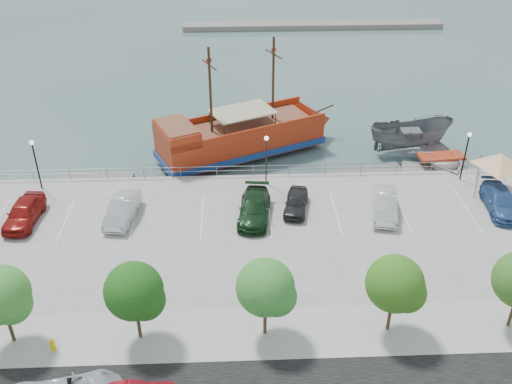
{
  "coord_description": "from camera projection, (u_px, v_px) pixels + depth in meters",
  "views": [
    {
      "loc": [
        -2.47,
        -33.21,
        23.74
      ],
      "look_at": [
        -1.0,
        2.0,
        2.0
      ],
      "focal_mm": 40.0,
      "sensor_mm": 36.0,
      "label": 1
    }
  ],
  "objects": [
    {
      "name": "tree_b",
      "position": [
        3.0,
        297.0,
        29.97
      ],
      "size": [
        3.3,
        3.2,
        5.0
      ],
      "color": "#473321",
      "rests_on": "sidewalk"
    },
    {
      "name": "sidewalk",
      "position": [
        282.0,
        332.0,
        32.28
      ],
      "size": [
        100.0,
        4.0,
        0.05
      ],
      "primitive_type": "cube",
      "color": "#A7A6A3",
      "rests_on": "land_slab"
    },
    {
      "name": "parked_car_f",
      "position": [
        384.0,
        205.0,
        42.17
      ],
      "size": [
        2.53,
        5.11,
        1.61
      ],
      "primitive_type": "imported",
      "rotation": [
        0.0,
        0.0,
        -0.18
      ],
      "color": "silver",
      "rests_on": "land_slab"
    },
    {
      "name": "lamp_post_left",
      "position": [
        35.0,
        156.0,
        44.14
      ],
      "size": [
        0.36,
        0.36,
        4.28
      ],
      "color": "black",
      "rests_on": "land_slab"
    },
    {
      "name": "tree_e",
      "position": [
        398.0,
        286.0,
        30.72
      ],
      "size": [
        3.3,
        3.2,
        5.0
      ],
      "color": "#473321",
      "rests_on": "sidewalk"
    },
    {
      "name": "tree_d",
      "position": [
        268.0,
        290.0,
        30.47
      ],
      "size": [
        3.3,
        3.2,
        5.0
      ],
      "color": "#473321",
      "rests_on": "sidewalk"
    },
    {
      "name": "canopy_tent",
      "position": [
        503.0,
        155.0,
        43.48
      ],
      "size": [
        6.03,
        6.03,
        3.81
      ],
      "rotation": [
        0.0,
        0.0,
        -0.42
      ],
      "color": "slate",
      "rests_on": "land_slab"
    },
    {
      "name": "dock_west",
      "position": [
        95.0,
        179.0,
        48.53
      ],
      "size": [
        6.48,
        2.28,
        0.36
      ],
      "primitive_type": "cube",
      "rotation": [
        0.0,
        0.0,
        -0.07
      ],
      "color": "slate",
      "rests_on": "ground"
    },
    {
      "name": "speedboat",
      "position": [
        440.0,
        161.0,
        50.33
      ],
      "size": [
        5.23,
        6.89,
        1.34
      ],
      "primitive_type": "imported",
      "rotation": [
        0.0,
        0.0,
        0.1
      ],
      "color": "silver",
      "rests_on": "ground"
    },
    {
      "name": "parked_car_a",
      "position": [
        24.0,
        212.0,
        41.27
      ],
      "size": [
        2.29,
        4.99,
        1.66
      ],
      "primitive_type": "imported",
      "rotation": [
        0.0,
        0.0,
        -0.07
      ],
      "color": "maroon",
      "rests_on": "land_slab"
    },
    {
      "name": "far_shore",
      "position": [
        313.0,
        25.0,
        88.24
      ],
      "size": [
        40.0,
        3.0,
        0.8
      ],
      "primitive_type": "cube",
      "color": "gray",
      "rests_on": "ground"
    },
    {
      "name": "lamp_post_right",
      "position": [
        467.0,
        148.0,
        45.35
      ],
      "size": [
        0.36,
        0.36,
        4.28
      ],
      "color": "black",
      "rests_on": "land_slab"
    },
    {
      "name": "dock_east",
      "position": [
        442.0,
        172.0,
        49.59
      ],
      "size": [
        7.15,
        3.67,
        0.39
      ],
      "primitive_type": "cube",
      "rotation": [
        0.0,
        0.0,
        -0.26
      ],
      "color": "gray",
      "rests_on": "ground"
    },
    {
      "name": "dock_mid",
      "position": [
        365.0,
        174.0,
        49.35
      ],
      "size": [
        7.08,
        3.45,
        0.39
      ],
      "primitive_type": "cube",
      "rotation": [
        0.0,
        0.0,
        0.23
      ],
      "color": "slate",
      "rests_on": "ground"
    },
    {
      "name": "lamp_post_mid",
      "position": [
        266.0,
        152.0,
        44.78
      ],
      "size": [
        0.36,
        0.36,
        4.28
      ],
      "color": "black",
      "rests_on": "land_slab"
    },
    {
      "name": "ground",
      "position": [
        271.0,
        241.0,
        41.32
      ],
      "size": [
        160.0,
        160.0,
        0.0
      ],
      "primitive_type": "plane",
      "color": "#355151"
    },
    {
      "name": "fire_hydrant",
      "position": [
        52.0,
        345.0,
        30.93
      ],
      "size": [
        0.28,
        0.28,
        0.81
      ],
      "rotation": [
        0.0,
        0.0,
        -0.01
      ],
      "color": "#E5C903",
      "rests_on": "sidewalk"
    },
    {
      "name": "parked_car_h",
      "position": [
        501.0,
        201.0,
        42.66
      ],
      "size": [
        2.62,
        5.38,
        1.51
      ],
      "primitive_type": "imported",
      "rotation": [
        0.0,
        0.0,
        -0.1
      ],
      "color": "#2F528F",
      "rests_on": "land_slab"
    },
    {
      "name": "parked_car_e",
      "position": [
        296.0,
        202.0,
        42.67
      ],
      "size": [
        2.42,
        4.28,
        1.37
      ],
      "primitive_type": "imported",
      "rotation": [
        0.0,
        0.0,
        -0.21
      ],
      "color": "black",
      "rests_on": "land_slab"
    },
    {
      "name": "tree_c",
      "position": [
        137.0,
        293.0,
        30.22
      ],
      "size": [
        3.3,
        3.2,
        5.0
      ],
      "color": "#473321",
      "rests_on": "sidewalk"
    },
    {
      "name": "parked_car_b",
      "position": [
        122.0,
        209.0,
        41.65
      ],
      "size": [
        2.3,
        4.95,
        1.57
      ],
      "primitive_type": "imported",
      "rotation": [
        0.0,
        0.0,
        -0.14
      ],
      "color": "silver",
      "rests_on": "land_slab"
    },
    {
      "name": "seawall_railing",
      "position": [
        265.0,
        170.0,
        47.15
      ],
      "size": [
        50.0,
        0.06,
        1.0
      ],
      "color": "slate",
      "rests_on": "land_slab"
    },
    {
      "name": "parked_car_d",
      "position": [
        254.0,
        208.0,
        41.81
      ],
      "size": [
        2.84,
        5.63,
        1.57
      ],
      "primitive_type": "imported",
      "rotation": [
        0.0,
        0.0,
        -0.12
      ],
      "color": "black",
      "rests_on": "land_slab"
    },
    {
      "name": "pirate_ship",
      "position": [
        253.0,
        135.0,
        52.11
      ],
      "size": [
        17.61,
        11.54,
        11.06
      ],
      "rotation": [
        0.0,
        0.0,
        0.44
      ],
      "color": "#A22A10",
      "rests_on": "ground"
    },
    {
      "name": "patrol_boat",
      "position": [
        410.0,
        138.0,
        52.39
      ],
      "size": [
        7.98,
        3.63,
        3.0
      ],
      "primitive_type": "imported",
      "rotation": [
        0.0,
        0.0,
        1.67
      ],
      "color": "#595C60",
      "rests_on": "ground"
    }
  ]
}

